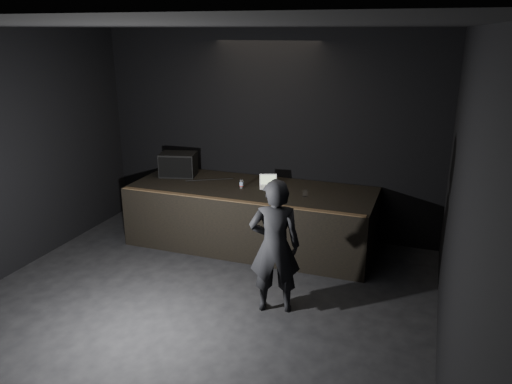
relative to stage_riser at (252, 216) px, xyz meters
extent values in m
plane|color=black|center=(0.00, -2.73, -0.50)|extent=(7.00, 7.00, 0.00)
cube|color=black|center=(0.00, 0.77, 1.25)|extent=(6.00, 0.10, 3.50)
cube|color=black|center=(3.00, -2.73, 1.25)|extent=(0.10, 7.00, 3.50)
cube|color=black|center=(0.00, -2.73, 3.00)|extent=(6.00, 7.00, 0.04)
cube|color=black|center=(0.00, 0.00, 0.00)|extent=(4.00, 1.50, 1.00)
cube|color=brown|center=(0.00, -0.71, 0.51)|extent=(3.92, 0.10, 0.01)
cube|color=black|center=(-1.47, 0.24, 0.70)|extent=(0.70, 0.56, 0.41)
cube|color=black|center=(-1.41, 0.02, 0.70)|extent=(0.56, 0.15, 0.35)
cylinder|color=black|center=(-0.83, 0.17, 0.51)|extent=(0.72, 0.42, 0.02)
cube|color=silver|center=(0.26, 0.09, 0.51)|extent=(0.33, 0.28, 0.01)
cube|color=silver|center=(0.26, 0.09, 0.52)|extent=(0.26, 0.19, 0.00)
cube|color=silver|center=(0.21, 0.21, 0.60)|extent=(0.29, 0.15, 0.18)
cube|color=#A7C73A|center=(0.22, 0.20, 0.60)|extent=(0.25, 0.13, 0.15)
cylinder|color=silver|center=(-0.15, -0.07, 0.57)|extent=(0.06, 0.06, 0.14)
cylinder|color=navy|center=(-0.15, -0.07, 0.58)|extent=(0.06, 0.06, 0.06)
cylinder|color=#B21710|center=(-0.15, -0.07, 0.54)|extent=(0.06, 0.06, 0.01)
cylinder|color=white|center=(0.94, -0.14, 0.55)|extent=(0.08, 0.08, 0.10)
cube|color=white|center=(0.59, -0.52, 0.51)|extent=(0.10, 0.16, 0.03)
imported|color=black|center=(0.99, -1.84, 0.38)|extent=(0.74, 0.59, 1.77)
camera|label=1|loc=(2.71, -7.30, 2.96)|focal=35.00mm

